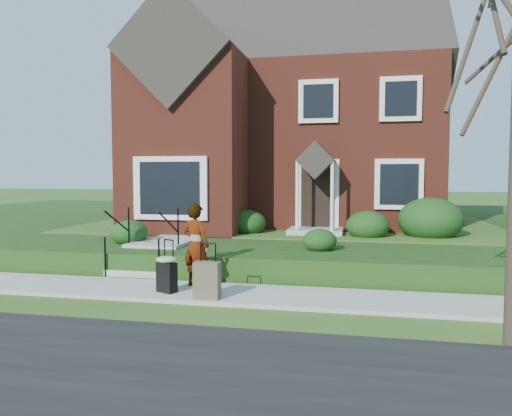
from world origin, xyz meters
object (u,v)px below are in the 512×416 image
(suitcase_black, at_px, (167,272))
(suitcase_olive, at_px, (207,280))
(woman, at_px, (196,245))
(front_steps, at_px, (150,253))

(suitcase_black, height_order, suitcase_olive, suitcase_black)
(woman, distance_m, suitcase_olive, 1.18)
(front_steps, xyz_separation_m, woman, (1.69, -1.50, 0.47))
(front_steps, height_order, woman, woman)
(woman, distance_m, suitcase_black, 0.86)
(suitcase_olive, bearing_deg, front_steps, 132.08)
(front_steps, height_order, suitcase_olive, front_steps)
(front_steps, relative_size, suitcase_black, 1.93)
(front_steps, xyz_separation_m, suitcase_olive, (2.21, -2.42, -0.05))
(front_steps, relative_size, woman, 1.17)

